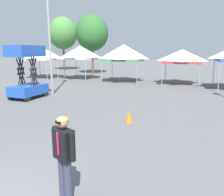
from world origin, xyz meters
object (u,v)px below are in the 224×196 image
object	(u,v)px
person_foreground	(64,153)
scissor_lift	(28,82)
canopy_tent_behind_center	(124,53)
canopy_tent_far_right	(182,56)
tree_behind_tents_right	(92,33)
traffic_cone_lot_center	(129,116)
light_pole_near_lift	(48,10)
tree_behind_tents_center	(63,33)
canopy_tent_behind_left	(42,53)
canopy_tent_behind_right	(80,52)

from	to	relation	value
person_foreground	scissor_lift	bearing A→B (deg)	134.46
canopy_tent_behind_center	canopy_tent_far_right	size ratio (longest dim) A/B	1.13
tree_behind_tents_right	traffic_cone_lot_center	size ratio (longest dim) A/B	14.10
canopy_tent_far_right	person_foreground	distance (m)	17.48
light_pole_near_lift	tree_behind_tents_center	xyz separation A→B (m)	(-9.86, 16.89, -0.12)
tree_behind_tents_right	canopy_tent_behind_left	bearing A→B (deg)	-118.25
light_pole_near_lift	tree_behind_tents_right	world-z (taller)	light_pole_near_lift
scissor_lift	traffic_cone_lot_center	distance (m)	7.82
canopy_tent_far_right	traffic_cone_lot_center	size ratio (longest dim) A/B	6.27
canopy_tent_far_right	light_pole_near_lift	distance (m)	11.62
canopy_tent_far_right	person_foreground	xyz separation A→B (m)	(-0.82, -17.41, -1.42)
canopy_tent_far_right	scissor_lift	world-z (taller)	scissor_lift
traffic_cone_lot_center	canopy_tent_behind_right	bearing A→B (deg)	126.29
canopy_tent_behind_right	canopy_tent_far_right	world-z (taller)	canopy_tent_behind_right
tree_behind_tents_center	scissor_lift	bearing A→B (deg)	-63.49
tree_behind_tents_right	tree_behind_tents_center	bearing A→B (deg)	151.63
canopy_tent_behind_left	light_pole_near_lift	xyz separation A→B (m)	(6.52, -7.51, 2.90)
person_foreground	canopy_tent_behind_center	bearing A→B (deg)	104.51
canopy_tent_behind_right	traffic_cone_lot_center	xyz separation A→B (m)	(9.08, -12.37, -2.50)
canopy_tent_behind_left	light_pole_near_lift	world-z (taller)	light_pole_near_lift
canopy_tent_behind_right	light_pole_near_lift	size ratio (longest dim) A/B	0.38
traffic_cone_lot_center	scissor_lift	bearing A→B (deg)	161.42
light_pole_near_lift	traffic_cone_lot_center	world-z (taller)	light_pole_near_lift
canopy_tent_behind_center	person_foreground	distance (m)	17.79
canopy_tent_behind_left	tree_behind_tents_right	xyz separation A→B (m)	(3.15, 5.87, 2.41)
tree_behind_tents_center	tree_behind_tents_right	bearing A→B (deg)	-28.37
canopy_tent_behind_left	light_pole_near_lift	size ratio (longest dim) A/B	0.36
scissor_lift	traffic_cone_lot_center	size ratio (longest dim) A/B	6.35
tree_behind_tents_right	tree_behind_tents_center	world-z (taller)	tree_behind_tents_center
person_foreground	traffic_cone_lot_center	world-z (taller)	person_foreground
tree_behind_tents_center	person_foreground	bearing A→B (deg)	-57.29
tree_behind_tents_right	canopy_tent_behind_center	bearing A→B (deg)	-43.53
canopy_tent_far_right	scissor_lift	size ratio (longest dim) A/B	0.99
canopy_tent_behind_right	scissor_lift	size ratio (longest dim) A/B	1.15
canopy_tent_behind_left	scissor_lift	size ratio (longest dim) A/B	1.09
scissor_lift	tree_behind_tents_right	world-z (taller)	tree_behind_tents_right
light_pole_near_lift	traffic_cone_lot_center	bearing A→B (deg)	-31.26
scissor_lift	person_foreground	size ratio (longest dim) A/B	1.84
person_foreground	tree_behind_tents_right	bearing A→B (deg)	114.53
person_foreground	tree_behind_tents_center	size ratio (longest dim) A/B	0.23
scissor_lift	person_foreground	xyz separation A→B (m)	(7.68, -7.82, -0.01)
canopy_tent_behind_right	canopy_tent_behind_center	size ratio (longest dim) A/B	1.03
canopy_tent_behind_right	scissor_lift	distance (m)	10.18
tree_behind_tents_right	tree_behind_tents_center	xyz separation A→B (m)	(-6.50, 3.51, 0.37)
scissor_lift	tree_behind_tents_right	size ratio (longest dim) A/B	0.45
traffic_cone_lot_center	canopy_tent_behind_center	bearing A→B (deg)	109.32
person_foreground	traffic_cone_lot_center	xyz separation A→B (m)	(-0.30, 5.34, -0.78)
scissor_lift	light_pole_near_lift	world-z (taller)	light_pole_near_lift
canopy_tent_behind_left	canopy_tent_behind_center	bearing A→B (deg)	1.20
tree_behind_tents_center	traffic_cone_lot_center	xyz separation A→B (m)	(16.61, -20.98, -5.16)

